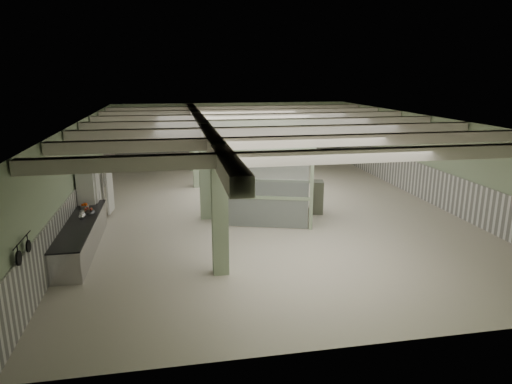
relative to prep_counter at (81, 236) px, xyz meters
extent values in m
plane|color=silver|center=(6.54, 3.57, -0.46)|extent=(20.00, 20.00, 0.00)
cube|color=silver|center=(6.54, 3.57, 3.14)|extent=(14.00, 20.00, 0.02)
cube|color=#A4BB96|center=(6.54, 13.57, 1.34)|extent=(14.00, 0.02, 3.60)
cube|color=#A4BB96|center=(6.54, -6.43, 1.34)|extent=(14.00, 0.02, 3.60)
cube|color=#A4BB96|center=(-0.46, 3.57, 1.34)|extent=(0.02, 20.00, 3.60)
cube|color=#A4BB96|center=(13.54, 3.57, 1.34)|extent=(0.02, 20.00, 3.60)
cube|color=white|center=(-0.44, 3.57, 0.29)|extent=(0.05, 19.90, 1.50)
cube|color=white|center=(13.51, 3.57, 0.29)|extent=(0.05, 19.90, 1.50)
cube|color=white|center=(6.54, 13.54, 0.29)|extent=(13.90, 0.05, 1.50)
cube|color=silver|center=(4.04, 3.57, 2.92)|extent=(0.45, 19.90, 0.40)
cube|color=silver|center=(6.54, -3.93, 2.96)|extent=(13.90, 0.35, 0.32)
cube|color=silver|center=(6.54, -1.43, 2.96)|extent=(13.90, 0.35, 0.32)
cube|color=silver|center=(6.54, 1.07, 2.96)|extent=(13.90, 0.35, 0.32)
cube|color=silver|center=(6.54, 3.57, 2.96)|extent=(13.90, 0.35, 0.32)
cube|color=silver|center=(6.54, 6.07, 2.96)|extent=(13.90, 0.35, 0.32)
cube|color=silver|center=(6.54, 8.57, 2.96)|extent=(13.90, 0.35, 0.32)
cube|color=silver|center=(6.54, 11.07, 2.96)|extent=(13.90, 0.35, 0.32)
cube|color=#A0B592|center=(4.04, -2.43, 1.34)|extent=(0.42, 0.42, 3.60)
cube|color=#A0B592|center=(4.04, 2.57, 1.34)|extent=(0.42, 0.42, 3.60)
cube|color=#A0B592|center=(4.04, 7.57, 1.34)|extent=(0.42, 0.42, 3.60)
cube|color=#A0B592|center=(4.04, 11.57, 1.34)|extent=(0.42, 0.42, 3.60)
cylinder|color=black|center=(-0.39, -4.03, 1.39)|extent=(0.02, 1.20, 0.02)
cone|color=#334332|center=(7.04, -1.43, 2.59)|extent=(0.44, 0.44, 0.22)
cone|color=#334332|center=(7.04, 4.07, 2.59)|extent=(0.44, 0.44, 0.22)
cone|color=#334332|center=(7.04, 9.07, 2.59)|extent=(0.44, 0.44, 0.22)
cube|color=#B9B8BD|center=(0.00, 0.00, -0.02)|extent=(0.84, 5.02, 0.88)
cube|color=black|center=(0.00, 0.00, 0.43)|extent=(0.88, 5.06, 0.04)
cylinder|color=#B2B2B7|center=(-0.12, 1.55, 0.49)|extent=(0.32, 0.32, 0.10)
cylinder|color=black|center=(-0.34, -4.53, 1.17)|extent=(0.04, 0.32, 0.32)
cylinder|color=black|center=(-0.34, -3.85, 1.17)|extent=(0.04, 0.28, 0.28)
cube|color=silver|center=(-0.11, 3.00, 0.59)|extent=(0.57, 2.28, 2.09)
cube|color=silver|center=(0.21, 2.48, 0.59)|extent=(0.06, 0.86, 1.99)
cube|color=silver|center=(0.33, 3.62, 0.59)|extent=(0.15, 0.86, 1.99)
cube|color=silver|center=(0.25, 2.48, 0.59)|extent=(0.02, 0.05, 0.30)
cube|color=silver|center=(0.25, 3.53, 0.59)|extent=(0.02, 0.05, 0.30)
cube|color=#97AE8B|center=(4.51, 1.52, 0.86)|extent=(0.15, 0.15, 2.64)
cube|color=#97AE8B|center=(5.30, 4.04, 0.86)|extent=(0.15, 0.15, 2.64)
cube|color=#97AE8B|center=(7.53, 0.56, 0.86)|extent=(0.15, 0.15, 2.64)
cube|color=#97AE8B|center=(8.33, 3.09, 0.86)|extent=(0.15, 0.15, 2.64)
cube|color=#97AE8B|center=(6.42, 2.30, 2.24)|extent=(4.14, 3.79, 0.12)
cube|color=white|center=(6.02, 1.04, 0.09)|extent=(2.85, 0.95, 1.05)
cube|color=silver|center=(6.02, 1.04, 1.32)|extent=(2.85, 0.95, 1.22)
cube|color=white|center=(6.82, 3.56, 0.09)|extent=(2.85, 0.95, 1.05)
cube|color=silver|center=(6.82, 3.56, 1.32)|extent=(2.85, 0.95, 1.22)
cube|color=white|center=(4.90, 2.78, 0.09)|extent=(0.79, 2.35, 1.05)
cube|color=silver|center=(4.90, 2.78, 1.32)|extent=(0.79, 2.35, 1.22)
cube|color=white|center=(7.93, 1.82, 0.09)|extent=(0.79, 2.35, 1.05)
cube|color=silver|center=(7.93, 1.82, 1.32)|extent=(0.79, 2.35, 1.22)
cube|color=#595E4E|center=(8.37, 2.40, 0.18)|extent=(0.53, 0.67, 1.28)
camera|label=1|loc=(2.86, -14.00, 4.85)|focal=32.00mm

